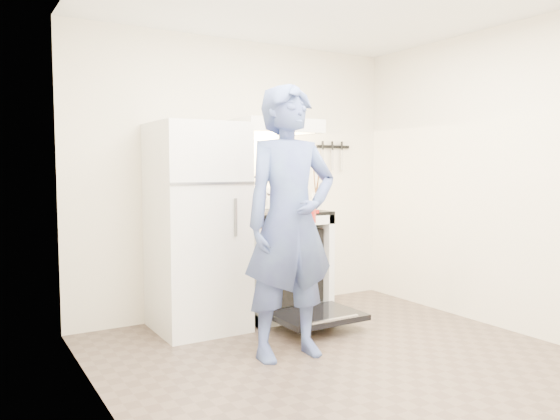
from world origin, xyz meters
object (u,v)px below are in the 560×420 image
object	(u,v)px
stove_body	(280,264)
tea_kettle	(256,193)
refrigerator	(197,227)
dutch_oven	(299,215)
person	(290,222)

from	to	relation	value
stove_body	tea_kettle	world-z (taller)	tea_kettle
refrigerator	tea_kettle	xyz separation A→B (m)	(0.64, 0.16, 0.26)
stove_body	tea_kettle	distance (m)	0.68
dutch_oven	refrigerator	bearing A→B (deg)	123.63
tea_kettle	dutch_oven	bearing A→B (deg)	-97.95
tea_kettle	person	size ratio (longest dim) A/B	0.16
person	dutch_oven	distance (m)	0.29
stove_body	dutch_oven	size ratio (longest dim) A/B	2.86
stove_body	dutch_oven	bearing A→B (deg)	-110.82
refrigerator	tea_kettle	bearing A→B (deg)	14.37
refrigerator	person	xyz separation A→B (m)	(0.30, -0.97, 0.11)
refrigerator	dutch_oven	size ratio (longest dim) A/B	5.28
stove_body	person	bearing A→B (deg)	-117.00
tea_kettle	dutch_oven	world-z (taller)	tea_kettle
refrigerator	stove_body	bearing A→B (deg)	1.77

